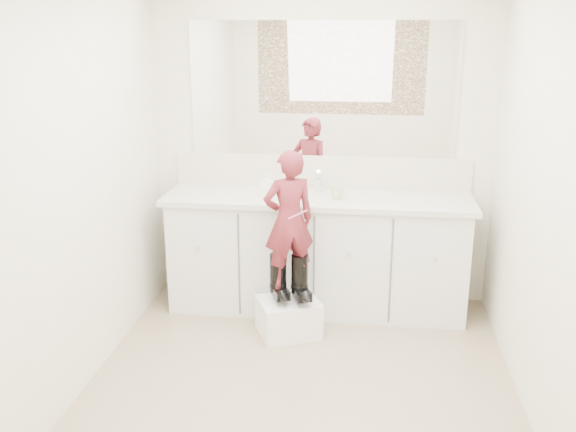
# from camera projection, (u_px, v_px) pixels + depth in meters

# --- Properties ---
(floor) EXTENTS (3.00, 3.00, 0.00)m
(floor) POSITION_uv_depth(u_px,v_px,m) (299.00, 392.00, 3.84)
(floor) COLOR #856E57
(floor) RESTS_ON ground
(wall_back) EXTENTS (2.60, 0.00, 2.60)m
(wall_back) POSITION_uv_depth(u_px,v_px,m) (321.00, 148.00, 4.92)
(wall_back) COLOR beige
(wall_back) RESTS_ON floor
(wall_front) EXTENTS (2.60, 0.00, 2.60)m
(wall_front) POSITION_uv_depth(u_px,v_px,m) (249.00, 322.00, 2.07)
(wall_front) COLOR beige
(wall_front) RESTS_ON floor
(wall_left) EXTENTS (0.00, 3.00, 3.00)m
(wall_left) POSITION_uv_depth(u_px,v_px,m) (74.00, 192.00, 3.65)
(wall_left) COLOR beige
(wall_left) RESTS_ON floor
(wall_right) EXTENTS (0.00, 3.00, 3.00)m
(wall_right) POSITION_uv_depth(u_px,v_px,m) (548.00, 208.00, 3.34)
(wall_right) COLOR beige
(wall_right) RESTS_ON floor
(vanity_cabinet) EXTENTS (2.20, 0.55, 0.85)m
(vanity_cabinet) POSITION_uv_depth(u_px,v_px,m) (317.00, 255.00, 4.88)
(vanity_cabinet) COLOR silver
(vanity_cabinet) RESTS_ON floor
(countertop) EXTENTS (2.28, 0.58, 0.04)m
(countertop) POSITION_uv_depth(u_px,v_px,m) (318.00, 199.00, 4.74)
(countertop) COLOR beige
(countertop) RESTS_ON vanity_cabinet
(backsplash) EXTENTS (2.28, 0.03, 0.25)m
(backsplash) POSITION_uv_depth(u_px,v_px,m) (321.00, 172.00, 4.96)
(backsplash) COLOR beige
(backsplash) RESTS_ON countertop
(mirror) EXTENTS (2.00, 0.02, 1.00)m
(mirror) POSITION_uv_depth(u_px,v_px,m) (322.00, 90.00, 4.78)
(mirror) COLOR white
(mirror) RESTS_ON wall_back
(dot_panel) EXTENTS (2.00, 0.01, 1.20)m
(dot_panel) POSITION_uv_depth(u_px,v_px,m) (247.00, 187.00, 1.95)
(dot_panel) COLOR #472819
(dot_panel) RESTS_ON wall_front
(faucet) EXTENTS (0.08, 0.08, 0.10)m
(faucet) POSITION_uv_depth(u_px,v_px,m) (320.00, 185.00, 4.87)
(faucet) COLOR silver
(faucet) RESTS_ON countertop
(cup) EXTENTS (0.13, 0.13, 0.10)m
(cup) POSITION_uv_depth(u_px,v_px,m) (337.00, 192.00, 4.66)
(cup) COLOR beige
(cup) RESTS_ON countertop
(soap_bottle) EXTENTS (0.10, 0.10, 0.18)m
(soap_bottle) POSITION_uv_depth(u_px,v_px,m) (268.00, 185.00, 4.71)
(soap_bottle) COLOR white
(soap_bottle) RESTS_ON countertop
(step_stool) EXTENTS (0.51, 0.47, 0.26)m
(step_stool) POSITION_uv_depth(u_px,v_px,m) (289.00, 317.00, 4.53)
(step_stool) COLOR white
(step_stool) RESTS_ON floor
(boot_left) EXTENTS (0.21, 0.26, 0.34)m
(boot_left) POSITION_uv_depth(u_px,v_px,m) (278.00, 277.00, 4.46)
(boot_left) COLOR black
(boot_left) RESTS_ON step_stool
(boot_right) EXTENTS (0.21, 0.26, 0.34)m
(boot_right) POSITION_uv_depth(u_px,v_px,m) (300.00, 278.00, 4.44)
(boot_right) COLOR black
(boot_right) RESTS_ON step_stool
(toddler) EXTENTS (0.42, 0.36, 0.97)m
(toddler) POSITION_uv_depth(u_px,v_px,m) (289.00, 220.00, 4.33)
(toddler) COLOR #B13640
(toddler) RESTS_ON step_stool
(toothbrush) EXTENTS (0.13, 0.07, 0.06)m
(toothbrush) POSITION_uv_depth(u_px,v_px,m) (298.00, 214.00, 4.24)
(toothbrush) COLOR #CC4F7A
(toothbrush) RESTS_ON toddler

